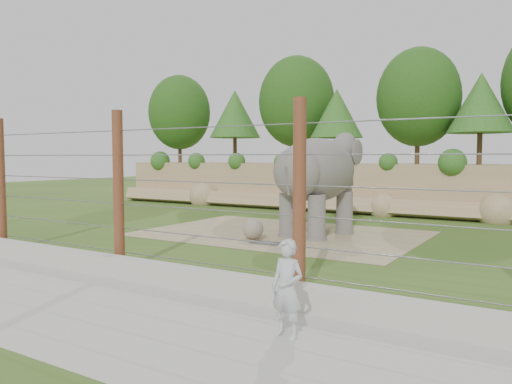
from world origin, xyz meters
The scene contains 10 objects.
ground centered at (0.00, 0.00, 0.00)m, with size 90.00×90.00×0.00m, color #34551B.
back_embankment centered at (0.59, 12.68, 3.97)m, with size 30.00×5.52×8.77m.
dirt_patch centered at (0.50, 3.00, 0.01)m, with size 10.00×7.00×0.02m, color #93805F.
drain_grate centered at (1.14, 0.80, 0.04)m, with size 1.00×0.60×0.03m, color #262628.
elephant centered at (1.81, 3.27, 1.85)m, with size 1.96×4.57×3.70m, color #655F5B, non-canonical shape.
stone_ball centered at (0.32, 1.29, 0.38)m, with size 0.72×0.72×0.72m, color gray.
retaining_wall centered at (0.00, -5.00, 0.25)m, with size 26.00×0.35×0.50m, color #BBB8AE.
walkway centered at (0.00, -7.00, 0.01)m, with size 26.00×4.00×0.01m, color #BBB8AE.
barrier_fence centered at (0.00, -4.50, 2.00)m, with size 20.26×0.26×4.00m.
zookeeper centered at (5.75, -6.40, 0.79)m, with size 0.57×0.37×1.56m, color silver.
Camera 1 is at (9.36, -13.20, 2.85)m, focal length 35.00 mm.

